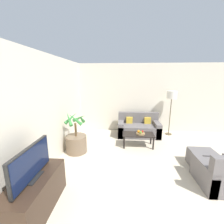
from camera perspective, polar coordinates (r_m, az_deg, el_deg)
name	(u,v)px	position (r m, az deg, el deg)	size (l,w,h in m)	color
wall_back	(164,98)	(6.31, 19.32, 4.92)	(8.37, 0.06, 2.70)	beige
wall_left	(43,115)	(3.66, -24.75, -0.97)	(0.06, 7.38, 2.70)	beige
tv_console	(35,194)	(3.05, -27.17, -26.13)	(0.53, 1.22, 0.60)	#332319
television	(31,163)	(2.74, -28.38, -16.74)	(0.18, 0.97, 0.54)	black
potted_palm	(76,141)	(4.58, -13.42, -10.72)	(0.63, 0.62, 1.25)	brown
sofa_loveseat	(139,128)	(5.79, 10.07, -6.06)	(1.54, 0.80, 0.84)	#605B5B
floor_lamp	(172,97)	(5.96, 21.79, 5.32)	(0.36, 0.36, 1.68)	brown
coffee_table	(138,136)	(4.87, 9.95, -8.87)	(0.98, 0.48, 0.42)	black
fruit_bowl	(140,133)	(4.83, 10.79, -8.04)	(0.27, 0.27, 0.04)	#997A4C
apple_red	(142,131)	(4.86, 11.52, -7.23)	(0.07, 0.07, 0.07)	red
apple_green	(141,132)	(4.75, 10.87, -7.61)	(0.08, 0.08, 0.08)	olive
orange_fruit	(138,131)	(4.83, 10.06, -7.24)	(0.08, 0.08, 0.08)	orange
armchair	(222,175)	(3.90, 36.26, -18.74)	(0.82, 0.82, 0.81)	#605B5B
ottoman	(202,158)	(4.49, 31.03, -14.84)	(0.59, 0.46, 0.40)	#605B5B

